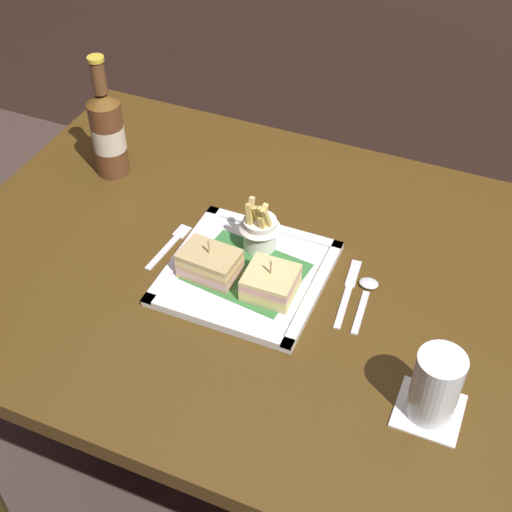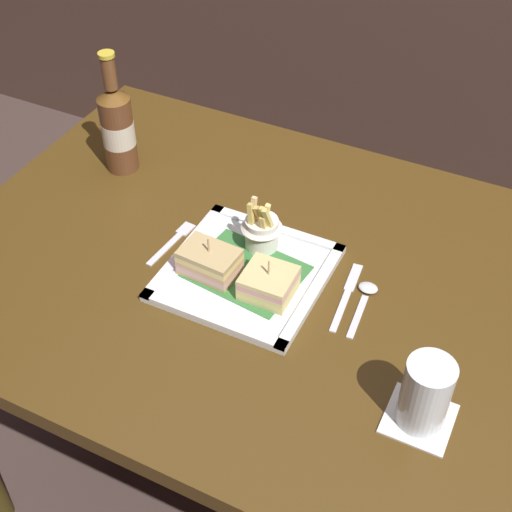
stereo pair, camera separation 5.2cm
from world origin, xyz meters
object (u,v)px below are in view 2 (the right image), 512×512
object	(u,v)px
sandwich_half_right	(269,283)
beer_bottle	(117,127)
square_plate	(246,273)
sandwich_half_left	(210,262)
knife	(347,294)
spoon	(365,296)
fries_cup	(262,228)
water_glass	(425,397)
fork	(173,241)
dining_table	(265,304)

from	to	relation	value
sandwich_half_right	beer_bottle	bearing A→B (deg)	154.73
square_plate	sandwich_half_right	world-z (taller)	sandwich_half_right
beer_bottle	sandwich_half_right	bearing A→B (deg)	-25.27
sandwich_half_left	knife	world-z (taller)	sandwich_half_left
square_plate	spoon	bearing A→B (deg)	11.61
fries_cup	water_glass	world-z (taller)	water_glass
fork	sandwich_half_right	bearing A→B (deg)	-12.77
fries_cup	knife	world-z (taller)	fries_cup
dining_table	knife	bearing A→B (deg)	1.67
fork	spoon	distance (m)	0.38
sandwich_half_left	beer_bottle	size ratio (longest dim) A/B	0.40
square_plate	fries_cup	distance (m)	0.09
square_plate	sandwich_half_right	distance (m)	0.07
knife	spoon	distance (m)	0.03
knife	spoon	bearing A→B (deg)	11.86
knife	square_plate	bearing A→B (deg)	-168.44
square_plate	water_glass	xyz separation A→B (m)	(0.37, -0.16, 0.05)
dining_table	fork	world-z (taller)	fork
water_glass	fork	bearing A→B (deg)	161.38
fries_cup	beer_bottle	bearing A→B (deg)	164.28
beer_bottle	water_glass	bearing A→B (deg)	-24.19
sandwich_half_right	spoon	distance (m)	0.17
dining_table	fork	size ratio (longest dim) A/B	8.79
fork	knife	size ratio (longest dim) A/B	0.79
beer_bottle	square_plate	bearing A→B (deg)	-24.99
sandwich_half_left	spoon	size ratio (longest dim) A/B	0.79
dining_table	fork	xyz separation A→B (m)	(-0.19, -0.01, 0.10)
sandwich_half_left	sandwich_half_right	distance (m)	0.12
water_glass	sandwich_half_right	bearing A→B (deg)	157.39
knife	dining_table	bearing A→B (deg)	-178.33
fries_cup	knife	size ratio (longest dim) A/B	0.64
spoon	knife	bearing A→B (deg)	-168.14
dining_table	spoon	bearing A→B (deg)	3.38
dining_table	square_plate	distance (m)	0.11
beer_bottle	water_glass	xyz separation A→B (m)	(0.76, -0.34, -0.04)
square_plate	beer_bottle	bearing A→B (deg)	155.01
dining_table	spoon	world-z (taller)	spoon
fries_cup	fork	distance (m)	0.18
sandwich_half_left	fork	size ratio (longest dim) A/B	0.77
water_glass	sandwich_half_left	bearing A→B (deg)	163.13
water_glass	knife	size ratio (longest dim) A/B	0.70
fork	knife	world-z (taller)	same
dining_table	fries_cup	distance (m)	0.16
square_plate	fork	distance (m)	0.17
sandwich_half_right	fries_cup	xyz separation A→B (m)	(-0.06, 0.10, 0.02)
fries_cup	spoon	xyz separation A→B (m)	(0.22, -0.03, -0.05)
square_plate	spoon	size ratio (longest dim) A/B	2.06
sandwich_half_right	beer_bottle	size ratio (longest dim) A/B	0.33
sandwich_half_left	fries_cup	world-z (taller)	fries_cup
sandwich_half_left	knife	bearing A→B (deg)	15.60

